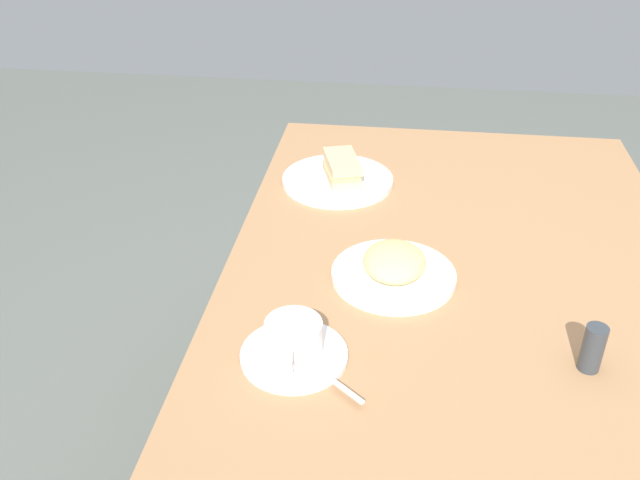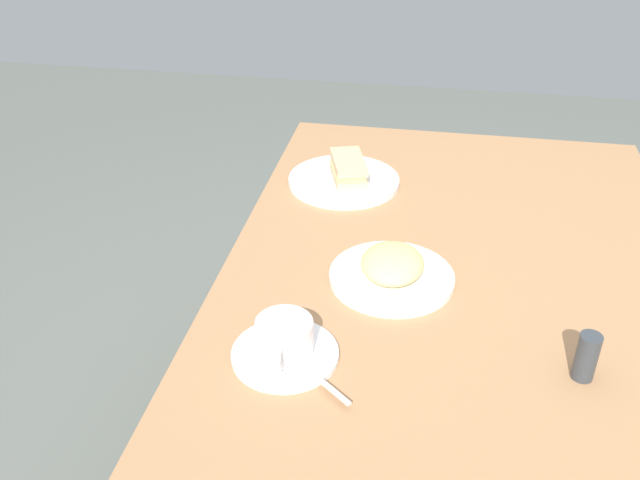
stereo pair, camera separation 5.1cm
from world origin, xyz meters
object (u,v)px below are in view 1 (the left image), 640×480
object	(u,v)px
coffee_saucer	(294,355)
sandwich_plate	(338,180)
coffee_cup	(294,338)
salt_shaker	(593,348)
sandwich_front	(342,168)
side_plate	(393,275)
dining_table	(454,318)
spoon	(330,378)

from	to	relation	value
coffee_saucer	sandwich_plate	bearing A→B (deg)	-0.23
coffee_cup	salt_shaker	xyz separation A→B (m)	(0.04, -0.43, -0.00)
sandwich_plate	coffee_saucer	world-z (taller)	sandwich_plate
coffee_cup	sandwich_plate	bearing A→B (deg)	-0.22
sandwich_front	salt_shaker	xyz separation A→B (m)	(-0.54, -0.42, -0.00)
sandwich_front	salt_shaker	world-z (taller)	salt_shaker
sandwich_front	coffee_cup	xyz separation A→B (m)	(-0.58, 0.01, 0.00)
side_plate	salt_shaker	xyz separation A→B (m)	(-0.19, -0.29, 0.03)
coffee_saucer	coffee_cup	xyz separation A→B (m)	(-0.00, -0.00, 0.03)
coffee_cup	salt_shaker	bearing A→B (deg)	-85.32
dining_table	coffee_saucer	xyz separation A→B (m)	(-0.27, 0.26, 0.11)
sandwich_plate	side_plate	xyz separation A→B (m)	(-0.35, -0.14, 0.00)
sandwich_front	side_plate	size ratio (longest dim) A/B	0.63
sandwich_front	dining_table	bearing A→B (deg)	-141.68
sandwich_plate	sandwich_front	distance (m)	0.03
sandwich_plate	salt_shaker	bearing A→B (deg)	-141.76
sandwich_front	spoon	distance (m)	0.63
side_plate	salt_shaker	distance (m)	0.35
salt_shaker	side_plate	bearing A→B (deg)	56.57
sandwich_front	side_plate	distance (m)	0.37
sandwich_plate	coffee_cup	size ratio (longest dim) A/B	2.19
sandwich_front	salt_shaker	bearing A→B (deg)	-142.24
dining_table	coffee_cup	size ratio (longest dim) A/B	11.54
dining_table	coffee_cup	bearing A→B (deg)	136.39
coffee_saucer	salt_shaker	xyz separation A→B (m)	(0.03, -0.43, 0.03)
sandwich_front	coffee_saucer	size ratio (longest dim) A/B	0.84
coffee_saucer	salt_shaker	world-z (taller)	salt_shaker
dining_table	sandwich_front	distance (m)	0.42
coffee_cup	side_plate	size ratio (longest dim) A/B	0.51
spoon	coffee_cup	bearing A→B (deg)	51.06
dining_table	side_plate	world-z (taller)	side_plate
dining_table	salt_shaker	xyz separation A→B (m)	(-0.23, -0.18, 0.14)
sandwich_plate	coffee_saucer	size ratio (longest dim) A/B	1.50
sandwich_front	spoon	size ratio (longest dim) A/B	1.63
dining_table	coffee_saucer	size ratio (longest dim) A/B	7.94
dining_table	sandwich_front	world-z (taller)	sandwich_front
sandwich_plate	spoon	size ratio (longest dim) A/B	2.91
sandwich_plate	spoon	bearing A→B (deg)	-174.78
coffee_saucer	salt_shaker	size ratio (longest dim) A/B	2.14
coffee_cup	salt_shaker	size ratio (longest dim) A/B	1.47
coffee_cup	spoon	world-z (taller)	coffee_cup
spoon	salt_shaker	size ratio (longest dim) A/B	1.10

